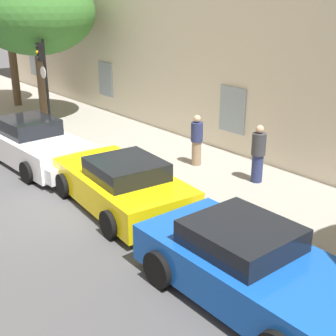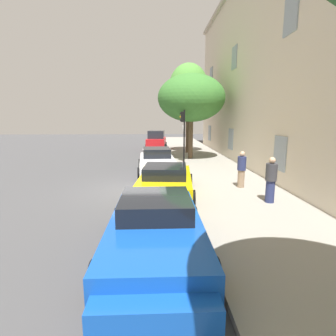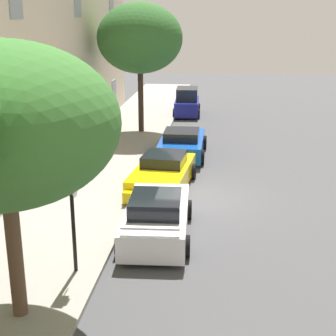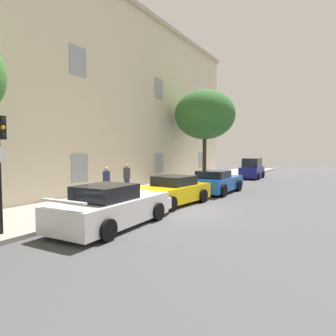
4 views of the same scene
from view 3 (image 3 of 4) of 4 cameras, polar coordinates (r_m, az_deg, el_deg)
name	(u,v)px [view 3 (image 3 of 4)]	position (r m, az deg, el deg)	size (l,w,h in m)	color
ground_plane	(192,197)	(19.01, 2.73, -3.35)	(80.00, 80.00, 0.00)	#444447
sidewalk	(84,192)	(19.65, -9.47, -2.66)	(60.00, 4.26, 0.14)	gray
sportscar_red_lead	(157,215)	(15.80, -1.24, -5.34)	(4.97, 2.28, 1.43)	white
sportscar_yellow_flank	(162,175)	(19.66, -0.71, -0.81)	(4.86, 2.52, 1.33)	yellow
sportscar_white_middle	(182,143)	(24.45, 1.64, 2.86)	(4.79, 2.26, 1.35)	#144CB2
hatchback_distant	(187,103)	(34.18, 2.16, 7.38)	(3.61, 1.88, 1.85)	navy
tree_midblock	(140,38)	(28.34, -3.21, 14.45)	(4.68, 4.68, 7.10)	#38281E
tree_far_end	(2,125)	(10.71, -18.28, 4.69)	(4.82, 4.82, 6.07)	brown
traffic_light	(74,185)	(12.83, -10.60, -1.95)	(0.44, 0.36, 3.50)	black
pedestrian_admiring	(75,168)	(19.64, -10.52, -0.04)	(0.42, 0.42, 1.58)	#8C7259
pedestrian_strolling	(80,153)	(21.67, -9.95, 1.69)	(0.54, 0.54, 1.64)	navy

